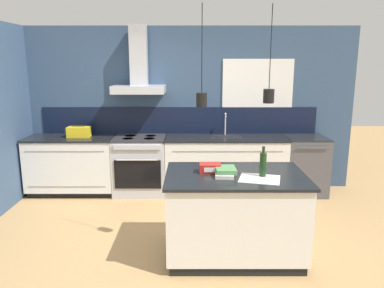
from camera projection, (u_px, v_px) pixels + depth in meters
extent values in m
plane|color=tan|center=(173.00, 242.00, 4.36)|extent=(16.00, 16.00, 0.00)
cube|color=#354C6B|center=(178.00, 109.00, 6.06)|extent=(5.60, 0.06, 2.60)
cube|color=black|center=(178.00, 120.00, 6.06)|extent=(4.42, 0.02, 0.43)
cube|color=white|center=(256.00, 90.00, 5.95)|extent=(1.12, 0.01, 0.96)
cube|color=black|center=(256.00, 90.00, 5.96)|extent=(1.04, 0.01, 0.88)
cube|color=#B5B5BA|center=(137.00, 89.00, 5.73)|extent=(0.80, 0.46, 0.12)
cube|color=#B5B5BA|center=(137.00, 55.00, 5.71)|extent=(0.26, 0.20, 0.90)
cylinder|color=black|center=(200.00, 49.00, 3.61)|extent=(0.01, 0.01, 0.84)
cylinder|color=black|center=(200.00, 100.00, 3.71)|extent=(0.11, 0.11, 0.14)
sphere|color=#F9D18C|center=(200.00, 100.00, 3.71)|extent=(0.06, 0.06, 0.06)
cylinder|color=black|center=(269.00, 47.00, 3.65)|extent=(0.01, 0.01, 0.81)
cylinder|color=black|center=(267.00, 96.00, 3.75)|extent=(0.11, 0.11, 0.14)
sphere|color=#F9D18C|center=(267.00, 96.00, 3.75)|extent=(0.06, 0.06, 0.06)
cube|color=black|center=(73.00, 189.00, 6.02)|extent=(1.29, 0.56, 0.09)
cube|color=silver|center=(70.00, 164.00, 5.90)|extent=(1.33, 0.62, 0.79)
cube|color=gray|center=(63.00, 151.00, 5.53)|extent=(1.17, 0.01, 0.01)
cube|color=gray|center=(65.00, 187.00, 5.65)|extent=(1.17, 0.01, 0.01)
cube|color=black|center=(69.00, 138.00, 5.81)|extent=(1.36, 0.64, 0.03)
cube|color=black|center=(223.00, 189.00, 6.03)|extent=(1.81, 0.56, 0.09)
cube|color=silver|center=(224.00, 163.00, 5.91)|extent=(1.87, 0.62, 0.79)
cube|color=gray|center=(226.00, 151.00, 5.54)|extent=(1.64, 0.01, 0.01)
cube|color=gray|center=(225.00, 186.00, 5.66)|extent=(1.64, 0.01, 0.01)
cube|color=black|center=(224.00, 138.00, 5.82)|extent=(1.89, 0.64, 0.03)
cube|color=#262628|center=(224.00, 137.00, 5.86)|extent=(0.48, 0.34, 0.01)
cylinder|color=#B5B5BA|center=(224.00, 124.00, 5.95)|extent=(0.02, 0.02, 0.34)
sphere|color=#B5B5BA|center=(224.00, 114.00, 5.92)|extent=(0.03, 0.03, 0.03)
cylinder|color=#B5B5BA|center=(224.00, 116.00, 5.86)|extent=(0.02, 0.12, 0.02)
cube|color=#B5B5BA|center=(139.00, 166.00, 5.91)|extent=(0.81, 0.62, 0.87)
cube|color=black|center=(136.00, 175.00, 5.61)|extent=(0.70, 0.02, 0.44)
cylinder|color=#B5B5BA|center=(135.00, 160.00, 5.54)|extent=(0.61, 0.02, 0.02)
cube|color=#B5B5BA|center=(135.00, 147.00, 5.51)|extent=(0.70, 0.02, 0.07)
cube|color=#2D2D30|center=(138.00, 138.00, 5.81)|extent=(0.81, 0.60, 0.04)
cylinder|color=black|center=(129.00, 136.00, 5.91)|extent=(0.17, 0.17, 0.00)
cylinder|color=black|center=(149.00, 136.00, 5.92)|extent=(0.17, 0.17, 0.00)
cylinder|color=black|center=(126.00, 139.00, 5.70)|extent=(0.17, 0.17, 0.00)
cylinder|color=black|center=(148.00, 139.00, 5.70)|extent=(0.17, 0.17, 0.00)
cube|color=#4C4C51|center=(303.00, 166.00, 5.92)|extent=(0.63, 0.62, 0.89)
cube|color=black|center=(305.00, 138.00, 5.82)|extent=(0.63, 0.62, 0.02)
cylinder|color=#4C4C51|center=(311.00, 147.00, 5.51)|extent=(0.47, 0.02, 0.02)
cube|color=black|center=(232.00, 250.00, 4.09)|extent=(1.35, 0.88, 0.09)
cube|color=silver|center=(233.00, 212.00, 3.99)|extent=(1.41, 0.92, 0.79)
cube|color=black|center=(234.00, 175.00, 3.90)|extent=(1.46, 0.97, 0.03)
cylinder|color=#193319|center=(261.00, 165.00, 3.79)|extent=(0.07, 0.07, 0.25)
cylinder|color=#193319|center=(262.00, 150.00, 3.76)|extent=(0.03, 0.03, 0.06)
cylinder|color=#262628|center=(262.00, 147.00, 3.75)|extent=(0.03, 0.03, 0.01)
cube|color=silver|center=(223.00, 174.00, 3.85)|extent=(0.21, 0.30, 0.04)
cube|color=#4C7F4C|center=(224.00, 170.00, 3.85)|extent=(0.21, 0.26, 0.04)
cube|color=red|center=(209.00, 168.00, 3.96)|extent=(0.22, 0.16, 0.09)
cube|color=white|center=(209.00, 170.00, 3.88)|extent=(0.13, 0.01, 0.05)
cube|color=silver|center=(258.00, 179.00, 3.74)|extent=(0.46, 0.41, 0.01)
cube|color=gold|center=(77.00, 132.00, 5.79)|extent=(0.34, 0.18, 0.16)
cylinder|color=black|center=(77.00, 126.00, 5.77)|extent=(0.20, 0.02, 0.02)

